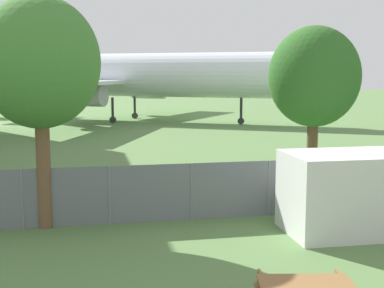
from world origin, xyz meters
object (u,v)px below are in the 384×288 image
(portable_cabin, at_px, (371,192))
(tree_near_hangar, at_px, (40,64))
(airplane, at_px, (134,75))
(tree_behind_benches, at_px, (314,77))

(portable_cabin, bearing_deg, tree_near_hangar, 167.34)
(tree_near_hangar, bearing_deg, airplane, 80.37)
(portable_cabin, bearing_deg, airplane, 96.16)
(airplane, xyz_separation_m, tree_near_hangar, (-5.84, -34.43, 0.60))
(tree_near_hangar, xyz_separation_m, tree_behind_benches, (10.11, 3.66, -0.46))
(portable_cabin, distance_m, tree_behind_benches, 6.76)
(tree_near_hangar, distance_m, tree_behind_benches, 10.76)
(portable_cabin, relative_size, tree_near_hangar, 0.73)
(portable_cabin, relative_size, tree_behind_benches, 0.78)
(tree_behind_benches, bearing_deg, tree_near_hangar, -160.11)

